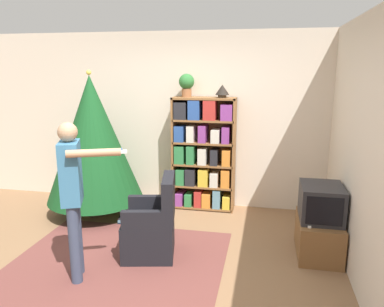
{
  "coord_description": "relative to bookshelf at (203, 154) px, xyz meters",
  "views": [
    {
      "loc": [
        1.21,
        -3.48,
        2.08
      ],
      "look_at": [
        0.32,
        0.9,
        1.05
      ],
      "focal_mm": 35.0,
      "sensor_mm": 36.0,
      "label": 1
    }
  ],
  "objects": [
    {
      "name": "game_remote",
      "position": [
        1.39,
        -1.39,
        -0.39
      ],
      "size": [
        0.04,
        0.12,
        0.02
      ],
      "color": "white",
      "rests_on": "tv_stand"
    },
    {
      "name": "standing_person",
      "position": [
        -0.9,
        -2.16,
        0.11
      ],
      "size": [
        0.72,
        0.44,
        1.59
      ],
      "rotation": [
        0.0,
        0.0,
        -1.18
      ],
      "color": "#38425B",
      "rests_on": "ground_plane"
    },
    {
      "name": "book_pile_near_tree",
      "position": [
        -0.93,
        -0.78,
        -0.79
      ],
      "size": [
        0.21,
        0.15,
        0.09
      ],
      "color": "#284C93",
      "rests_on": "ground_plane"
    },
    {
      "name": "television",
      "position": [
        1.53,
        -1.17,
        -0.21
      ],
      "size": [
        0.45,
        0.54,
        0.39
      ],
      "color": "#28282D",
      "rests_on": "tv_stand"
    },
    {
      "name": "potted_plant",
      "position": [
        -0.25,
        0.01,
        1.02
      ],
      "size": [
        0.22,
        0.22,
        0.33
      ],
      "color": "#935B38",
      "rests_on": "bookshelf"
    },
    {
      "name": "area_rug",
      "position": [
        -0.63,
        -1.86,
        -0.83
      ],
      "size": [
        2.3,
        2.05,
        0.01
      ],
      "color": "brown",
      "rests_on": "ground_plane"
    },
    {
      "name": "table_lamp",
      "position": [
        0.27,
        0.01,
        0.94
      ],
      "size": [
        0.2,
        0.2,
        0.18
      ],
      "color": "#473828",
      "rests_on": "bookshelf"
    },
    {
      "name": "bookshelf",
      "position": [
        0.0,
        0.0,
        0.0
      ],
      "size": [
        0.92,
        0.32,
        1.67
      ],
      "color": "brown",
      "rests_on": "ground_plane"
    },
    {
      "name": "christmas_tree",
      "position": [
        -1.49,
        -0.51,
        0.27
      ],
      "size": [
        1.35,
        1.35,
        2.05
      ],
      "color": "#4C3323",
      "rests_on": "ground_plane"
    },
    {
      "name": "wall_right",
      "position": [
        1.83,
        -1.8,
        0.47
      ],
      "size": [
        0.1,
        8.0,
        2.6
      ],
      "color": "beige",
      "rests_on": "ground_plane"
    },
    {
      "name": "wall_back",
      "position": [
        -0.3,
        0.24,
        0.47
      ],
      "size": [
        8.0,
        0.1,
        2.6
      ],
      "color": "beige",
      "rests_on": "ground_plane"
    },
    {
      "name": "armchair",
      "position": [
        -0.31,
        -1.55,
        -0.51
      ],
      "size": [
        0.67,
        0.67,
        0.92
      ],
      "rotation": [
        0.0,
        0.0,
        -1.36
      ],
      "color": "black",
      "rests_on": "ground_plane"
    },
    {
      "name": "tv_stand",
      "position": [
        1.53,
        -1.16,
        -0.62
      ],
      "size": [
        0.47,
        0.74,
        0.42
      ],
      "color": "brown",
      "rests_on": "ground_plane"
    },
    {
      "name": "ground_plane",
      "position": [
        -0.3,
        -1.8,
        -0.83
      ],
      "size": [
        14.0,
        14.0,
        0.0
      ],
      "primitive_type": "plane",
      "color": "#846042"
    }
  ]
}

